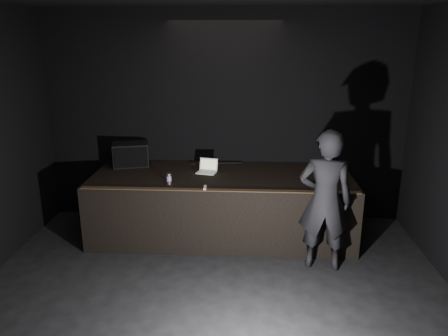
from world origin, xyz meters
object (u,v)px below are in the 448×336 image
stage_riser (222,205)px  laptop (207,169)px  stage_monitor (131,154)px  person (325,201)px  beer_can (169,179)px

stage_riser → laptop: 0.62m
stage_riser → stage_monitor: stage_monitor is taller
stage_monitor → stage_riser: bearing=-29.5°
stage_riser → laptop: laptop is taller
stage_riser → person: size_ratio=2.07×
stage_monitor → beer_can: stage_monitor is taller
beer_can → stage_riser: bearing=33.3°
beer_can → person: 2.22m
person → stage_riser: bearing=-25.9°
stage_monitor → laptop: stage_monitor is taller
laptop → beer_can: laptop is taller
stage_riser → beer_can: 1.06m
stage_riser → person: bearing=-33.6°
stage_riser → stage_monitor: 1.73m
stage_monitor → beer_can: 1.21m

